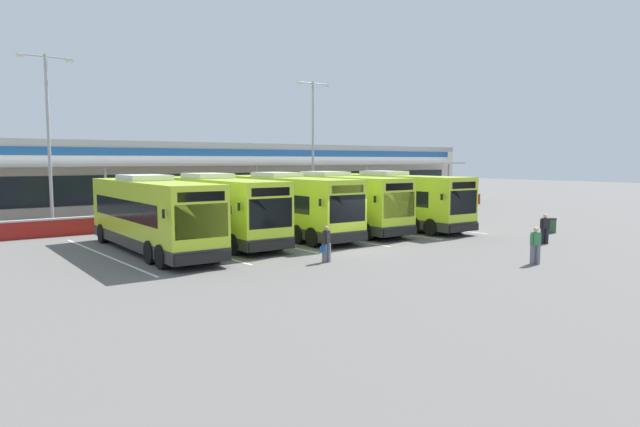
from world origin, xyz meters
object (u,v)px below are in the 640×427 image
at_px(pedestrian_with_handbag, 326,243).
at_px(litter_bin, 552,225).
at_px(lamp_post_centre, 313,139).
at_px(coach_bus_rightmost, 393,201).
at_px(pedestrian_in_dark_coat, 545,228).
at_px(coach_bus_centre, 285,206).
at_px(lamp_post_west, 48,131).
at_px(coach_bus_leftmost, 152,216).
at_px(coach_bus_right_centre, 334,203).
at_px(pedestrian_child, 535,244).
at_px(coach_bus_left_centre, 215,210).

distance_m(pedestrian_with_handbag, litter_bin, 17.42).
distance_m(pedestrian_with_handbag, lamp_post_centre, 23.57).
relative_size(coach_bus_rightmost, lamp_post_centre, 1.11).
relative_size(pedestrian_with_handbag, pedestrian_in_dark_coat, 1.00).
bearing_deg(coach_bus_centre, coach_bus_rightmost, -6.17).
height_order(pedestrian_with_handbag, lamp_post_west, lamp_post_west).
relative_size(coach_bus_leftmost, pedestrian_with_handbag, 7.56).
xyz_separation_m(pedestrian_with_handbag, litter_bin, (17.40, -0.73, -0.39)).
bearing_deg(coach_bus_leftmost, litter_bin, -20.23).
bearing_deg(coach_bus_right_centre, lamp_post_centre, 59.22).
xyz_separation_m(coach_bus_leftmost, lamp_post_west, (-1.96, 11.47, 4.50)).
xyz_separation_m(coach_bus_centre, pedestrian_child, (3.29, -14.37, -0.91)).
distance_m(pedestrian_in_dark_coat, pedestrian_child, 6.63).
bearing_deg(coach_bus_right_centre, coach_bus_centre, -178.34).
bearing_deg(pedestrian_in_dark_coat, coach_bus_right_centre, 114.93).
bearing_deg(coach_bus_rightmost, pedestrian_with_handbag, -147.51).
bearing_deg(coach_bus_centre, pedestrian_child, -77.08).
height_order(coach_bus_leftmost, pedestrian_with_handbag, coach_bus_leftmost).
bearing_deg(pedestrian_in_dark_coat, coach_bus_centre, 129.02).
bearing_deg(pedestrian_with_handbag, coach_bus_left_centre, 95.92).
height_order(coach_bus_centre, lamp_post_centre, lamp_post_centre).
relative_size(coach_bus_right_centre, coach_bus_rightmost, 1.00).
bearing_deg(lamp_post_centre, coach_bus_centre, -134.10).
relative_size(pedestrian_with_handbag, litter_bin, 1.74).
xyz_separation_m(coach_bus_leftmost, coach_bus_rightmost, (16.76, -0.01, 0.00)).
distance_m(pedestrian_in_dark_coat, lamp_post_centre, 22.21).
distance_m(coach_bus_leftmost, pedestrian_with_handbag, 9.06).
bearing_deg(coach_bus_centre, coach_bus_leftmost, -174.16).
xyz_separation_m(coach_bus_left_centre, pedestrian_with_handbag, (0.90, -8.66, -0.93)).
height_order(coach_bus_right_centre, pedestrian_in_dark_coat, coach_bus_right_centre).
bearing_deg(pedestrian_child, coach_bus_leftmost, 131.27).
relative_size(pedestrian_with_handbag, pedestrian_child, 1.00).
bearing_deg(lamp_post_west, coach_bus_leftmost, -80.32).
xyz_separation_m(coach_bus_centre, pedestrian_with_handbag, (-3.58, -8.39, -0.93)).
xyz_separation_m(coach_bus_rightmost, pedestrian_child, (-4.92, -13.48, -0.91)).
relative_size(coach_bus_left_centre, coach_bus_centre, 1.00).
bearing_deg(coach_bus_left_centre, coach_bus_centre, -3.44).
distance_m(coach_bus_right_centre, lamp_post_centre, 12.56).
height_order(coach_bus_left_centre, pedestrian_in_dark_coat, coach_bus_left_centre).
bearing_deg(coach_bus_leftmost, pedestrian_with_handbag, -56.54).
xyz_separation_m(coach_bus_left_centre, lamp_post_west, (-6.03, 10.33, 4.50)).
bearing_deg(lamp_post_west, pedestrian_with_handbag, -69.96).
relative_size(coach_bus_left_centre, coach_bus_right_centre, 1.00).
relative_size(coach_bus_centre, pedestrian_child, 7.56).
distance_m(coach_bus_leftmost, coach_bus_centre, 8.59).
height_order(pedestrian_with_handbag, litter_bin, pedestrian_with_handbag).
relative_size(coach_bus_leftmost, coach_bus_right_centre, 1.00).
xyz_separation_m(coach_bus_left_centre, coach_bus_right_centre, (8.35, -0.16, 0.00)).
distance_m(coach_bus_left_centre, coach_bus_rightmost, 12.74).
distance_m(pedestrian_in_dark_coat, lamp_post_west, 29.98).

